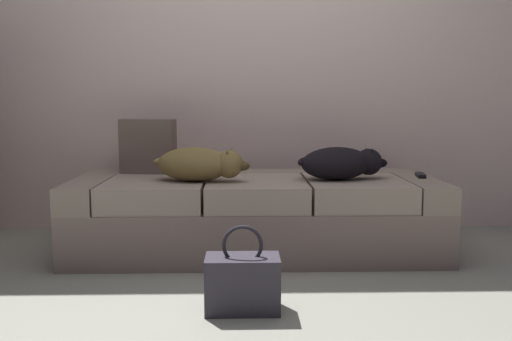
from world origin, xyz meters
The scene contains 8 objects.
ground_plane centered at (0.00, 0.00, 0.00)m, with size 10.00×10.00×0.00m, color gray.
back_wall centered at (0.00, 1.66, 1.40)m, with size 6.40×0.10×2.80m, color beige.
couch centered at (0.00, 1.02, 0.22)m, with size 2.14×0.85×0.45m.
dog_tan centered at (-0.32, 0.89, 0.54)m, with size 0.57×0.32×0.19m.
dog_dark centered at (0.50, 0.93, 0.54)m, with size 0.56×0.30×0.19m.
tv_remote centered at (0.99, 1.02, 0.46)m, with size 0.04×0.15×0.02m, color black.
throw_pillow centered at (-0.67, 1.24, 0.62)m, with size 0.34×0.12×0.34m, color #6C5750.
handbag centered at (-0.08, 0.07, 0.13)m, with size 0.32×0.18×0.38m.
Camera 1 is at (-0.08, -2.21, 0.91)m, focal length 38.52 mm.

